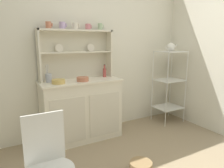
{
  "coord_description": "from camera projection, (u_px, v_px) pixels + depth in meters",
  "views": [
    {
      "loc": [
        -1.23,
        -1.27,
        1.37
      ],
      "look_at": [
        0.1,
        1.12,
        0.81
      ],
      "focal_mm": 33.31,
      "sensor_mm": 36.0,
      "label": 1
    }
  ],
  "objects": [
    {
      "name": "cup_sage_4",
      "position": [
        100.0,
        27.0,
        2.96
      ],
      "size": [
        0.08,
        0.07,
        0.09
      ],
      "color": "#9EB78E",
      "rests_on": "hutch_shelf_unit"
    },
    {
      "name": "wire_chair",
      "position": [
        48.0,
        159.0,
        1.53
      ],
      "size": [
        0.36,
        0.36,
        0.85
      ],
      "rotation": [
        0.0,
        0.0,
        0.16
      ],
      "color": "white",
      "rests_on": "ground"
    },
    {
      "name": "hutch_shelf_unit",
      "position": [
        76.0,
        50.0,
        2.89
      ],
      "size": [
        1.03,
        0.18,
        0.68
      ],
      "color": "beige",
      "rests_on": "hutch_cabinet"
    },
    {
      "name": "bowl_floral_medium",
      "position": [
        83.0,
        79.0,
        2.76
      ],
      "size": [
        0.16,
        0.16,
        0.06
      ],
      "primitive_type": "cylinder",
      "color": "#C67556",
      "rests_on": "hutch_cabinet"
    },
    {
      "name": "cup_cream_2",
      "position": [
        75.0,
        26.0,
        2.78
      ],
      "size": [
        0.09,
        0.08,
        0.08
      ],
      "color": "silver",
      "rests_on": "hutch_shelf_unit"
    },
    {
      "name": "bakers_rack",
      "position": [
        169.0,
        79.0,
        3.51
      ],
      "size": [
        0.44,
        0.37,
        1.21
      ],
      "color": "silver",
      "rests_on": "ground"
    },
    {
      "name": "bowl_mixing_large",
      "position": [
        58.0,
        81.0,
        2.6
      ],
      "size": [
        0.16,
        0.16,
        0.05
      ],
      "primitive_type": "cylinder",
      "color": "#DBB760",
      "rests_on": "hutch_cabinet"
    },
    {
      "name": "wall_back",
      "position": [
        90.0,
        50.0,
        3.08
      ],
      "size": [
        3.84,
        0.05,
        2.5
      ],
      "primitive_type": "cube",
      "color": "silver",
      "rests_on": "ground"
    },
    {
      "name": "hutch_cabinet",
      "position": [
        82.0,
        109.0,
        2.91
      ],
      "size": [
        1.11,
        0.45,
        0.85
      ],
      "color": "silver",
      "rests_on": "ground"
    },
    {
      "name": "cup_rose_3",
      "position": [
        88.0,
        27.0,
        2.87
      ],
      "size": [
        0.09,
        0.07,
        0.08
      ],
      "color": "#D17A84",
      "rests_on": "hutch_shelf_unit"
    },
    {
      "name": "cup_terracotta_0",
      "position": [
        49.0,
        25.0,
        2.61
      ],
      "size": [
        0.08,
        0.07,
        0.09
      ],
      "color": "#C67556",
      "rests_on": "hutch_shelf_unit"
    },
    {
      "name": "floor_basket",
      "position": [
        141.0,
        167.0,
        2.2
      ],
      "size": [
        0.24,
        0.24,
        0.12
      ],
      "primitive_type": "cylinder",
      "color": "#93754C",
      "rests_on": "ground"
    },
    {
      "name": "jam_bottle",
      "position": [
        105.0,
        72.0,
        3.08
      ],
      "size": [
        0.05,
        0.05,
        0.19
      ],
      "color": "#B74C47",
      "rests_on": "hutch_cabinet"
    },
    {
      "name": "cup_lilac_1",
      "position": [
        62.0,
        25.0,
        2.7
      ],
      "size": [
        0.1,
        0.08,
        0.09
      ],
      "color": "#B79ECC",
      "rests_on": "hutch_shelf_unit"
    },
    {
      "name": "utensil_jar",
      "position": [
        49.0,
        78.0,
        2.69
      ],
      "size": [
        0.08,
        0.08,
        0.23
      ],
      "color": "#B2B7C6",
      "rests_on": "hutch_cabinet"
    },
    {
      "name": "porcelain_teapot",
      "position": [
        171.0,
        47.0,
        3.4
      ],
      "size": [
        0.22,
        0.13,
        0.15
      ],
      "color": "white",
      "rests_on": "bakers_rack"
    }
  ]
}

